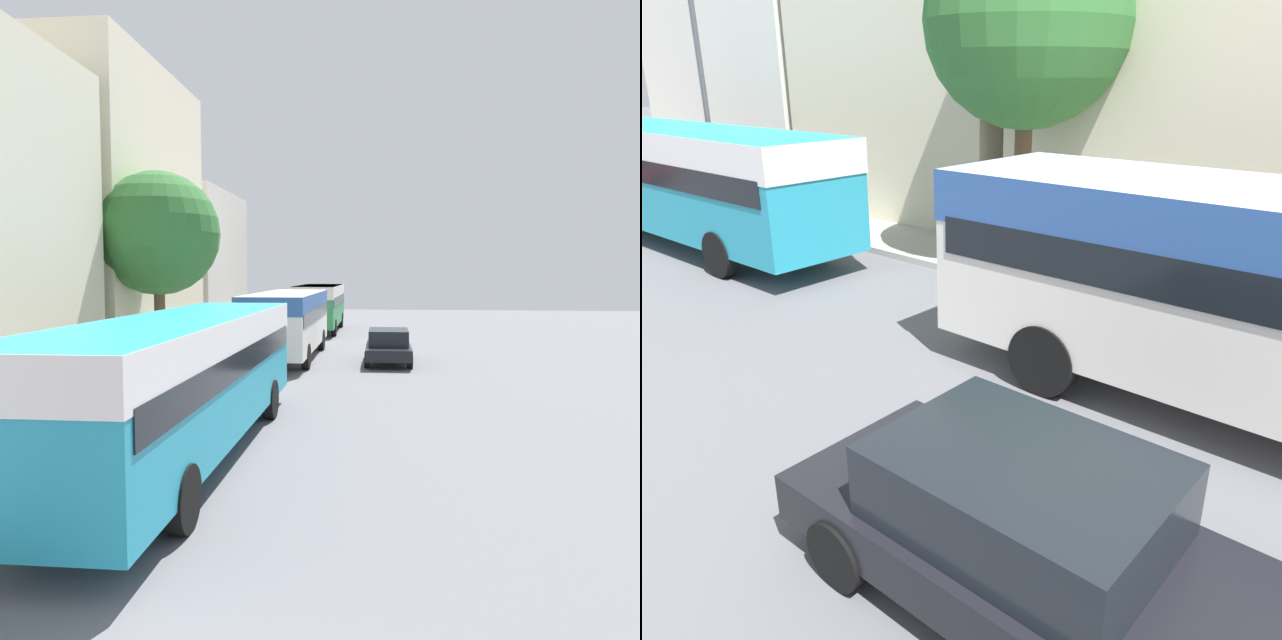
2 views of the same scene
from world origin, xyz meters
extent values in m
cube|color=beige|center=(-9.16, 21.08, 5.77)|extent=(5.92, 9.71, 11.54)
cube|color=beige|center=(-8.90, 31.14, 4.05)|extent=(5.40, 8.72, 8.11)
cube|color=teal|center=(-1.78, 9.42, 1.68)|extent=(2.42, 11.37, 2.36)
cube|color=white|center=(-1.78, 9.42, 2.51)|extent=(2.44, 11.43, 0.71)
cube|color=black|center=(-1.78, 9.42, 1.98)|extent=(2.46, 10.92, 0.52)
cylinder|color=black|center=(-2.89, 12.94, 0.50)|extent=(0.28, 1.00, 1.00)
cylinder|color=black|center=(-0.67, 12.94, 0.50)|extent=(0.28, 1.00, 1.00)
cylinder|color=black|center=(-2.89, 5.89, 0.50)|extent=(0.28, 1.00, 1.00)
cylinder|color=black|center=(-0.67, 5.89, 0.50)|extent=(0.28, 1.00, 1.00)
cube|color=silver|center=(-1.91, 24.06, 1.68)|extent=(2.53, 9.69, 2.36)
cube|color=#2D569E|center=(-1.91, 24.06, 2.50)|extent=(2.56, 9.73, 0.71)
cube|color=black|center=(-1.91, 24.06, 1.97)|extent=(2.58, 9.30, 0.52)
cylinder|color=black|center=(-3.07, 27.07, 0.50)|extent=(0.28, 1.00, 1.00)
cylinder|color=black|center=(-0.74, 27.07, 0.50)|extent=(0.28, 1.00, 1.00)
cylinder|color=black|center=(-3.07, 21.06, 0.50)|extent=(0.28, 1.00, 1.00)
cylinder|color=black|center=(-0.74, 21.06, 0.50)|extent=(0.28, 1.00, 1.00)
cube|color=#2D8447|center=(-1.81, 36.54, 1.71)|extent=(2.56, 9.57, 2.41)
cube|color=silver|center=(-1.81, 36.54, 2.55)|extent=(2.58, 9.62, 0.72)
cube|color=black|center=(-1.81, 36.54, 2.01)|extent=(2.61, 9.19, 0.53)
cylinder|color=black|center=(-2.99, 39.51, 0.50)|extent=(0.28, 1.00, 1.00)
cylinder|color=black|center=(-0.64, 39.51, 0.50)|extent=(0.28, 1.00, 1.00)
cylinder|color=black|center=(-2.99, 33.57, 0.50)|extent=(0.28, 1.00, 1.00)
cylinder|color=black|center=(-0.64, 33.57, 0.50)|extent=(0.28, 1.00, 1.00)
cube|color=black|center=(2.43, 22.92, 0.55)|extent=(1.79, 4.05, 0.45)
cube|color=black|center=(2.43, 22.92, 1.09)|extent=(1.58, 2.23, 0.63)
cylinder|color=black|center=(3.25, 21.66, 0.32)|extent=(0.22, 0.64, 0.64)
cylinder|color=black|center=(1.60, 21.66, 0.32)|extent=(0.22, 0.64, 0.64)
cylinder|color=black|center=(3.25, 24.17, 0.32)|extent=(0.22, 0.64, 0.64)
cylinder|color=black|center=(1.60, 24.17, 0.32)|extent=(0.22, 0.64, 0.64)
cylinder|color=#232838|center=(-4.59, 32.95, 0.53)|extent=(0.28, 0.28, 0.75)
cylinder|color=maroon|center=(-4.59, 32.95, 1.21)|extent=(0.35, 0.35, 0.63)
sphere|color=tan|center=(-4.59, 32.95, 1.63)|extent=(0.20, 0.20, 0.20)
cylinder|color=brown|center=(-5.21, 17.48, 1.82)|extent=(0.36, 0.36, 3.34)
sphere|color=#2D662D|center=(-5.21, 17.48, 5.02)|extent=(4.08, 4.08, 4.08)
camera|label=1|loc=(2.17, -2.59, 3.75)|focal=35.00mm
camera|label=2|loc=(5.76, 25.13, 4.08)|focal=35.00mm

